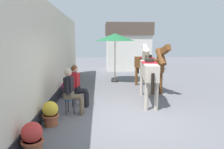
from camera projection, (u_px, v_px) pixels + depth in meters
ground_plane at (119, 92)px, 9.04m from camera, size 40.00×40.00×0.00m
pub_facade_wall at (49, 60)px, 7.16m from camera, size 0.34×14.00×3.40m
distant_cottage at (128, 46)px, 16.06m from camera, size 3.40×2.60×3.50m
seated_visitor_near at (71, 89)px, 6.18m from camera, size 0.61×0.49×1.39m
seated_visitor_far at (77, 84)px, 6.93m from camera, size 0.61×0.48×1.39m
saddled_horse_near at (148, 69)px, 7.55m from camera, size 0.70×2.99×2.06m
saddled_horse_far at (149, 64)px, 9.29m from camera, size 0.88×2.96×2.06m
flower_planter_nearest at (32, 138)px, 4.01m from camera, size 0.43×0.43×0.64m
flower_planter_inner_near at (50, 113)px, 5.39m from camera, size 0.43×0.43×0.64m
flower_planter_farthest at (67, 89)px, 8.15m from camera, size 0.43×0.43×0.64m
cafe_parasol at (115, 38)px, 11.01m from camera, size 2.10×2.10×2.58m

